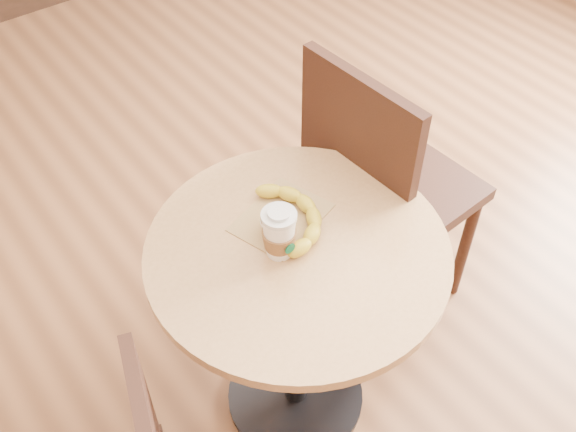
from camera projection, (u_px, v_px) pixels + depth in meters
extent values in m
plane|color=brown|center=(288.00, 405.00, 2.20)|extent=(7.00, 7.00, 0.00)
cylinder|color=black|center=(295.00, 395.00, 2.21)|extent=(0.44, 0.44, 0.02)
cylinder|color=black|center=(296.00, 332.00, 1.95)|extent=(0.07, 0.07, 0.72)
cylinder|color=tan|center=(298.00, 251.00, 1.68)|extent=(0.77, 0.77, 0.03)
cube|color=#321A11|center=(395.00, 188.00, 2.17)|extent=(0.48, 0.48, 0.05)
cylinder|color=#321A11|center=(465.00, 245.00, 2.34)|extent=(0.04, 0.04, 0.51)
cylinder|color=#321A11|center=(385.00, 187.00, 2.54)|extent=(0.04, 0.04, 0.51)
cylinder|color=#321A11|center=(389.00, 303.00, 2.17)|extent=(0.04, 0.04, 0.51)
cylinder|color=#321A11|center=(310.00, 236.00, 2.37)|extent=(0.04, 0.04, 0.51)
cube|color=#321A11|center=(357.00, 149.00, 1.87)|extent=(0.06, 0.43, 0.47)
cube|color=#A78551|center=(281.00, 217.00, 1.74)|extent=(0.28, 0.24, 0.00)
cylinder|color=silver|center=(279.00, 216.00, 1.57)|extent=(0.09, 0.09, 0.01)
cylinder|color=silver|center=(279.00, 213.00, 1.56)|extent=(0.06, 0.06, 0.01)
cylinder|color=#08522E|center=(290.00, 249.00, 1.60)|extent=(0.03, 0.00, 0.03)
ellipsoid|color=olive|center=(276.00, 218.00, 1.68)|extent=(0.08, 0.08, 0.05)
ellipsoid|color=#FFEBCB|center=(276.00, 214.00, 1.66)|extent=(0.03, 0.03, 0.02)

